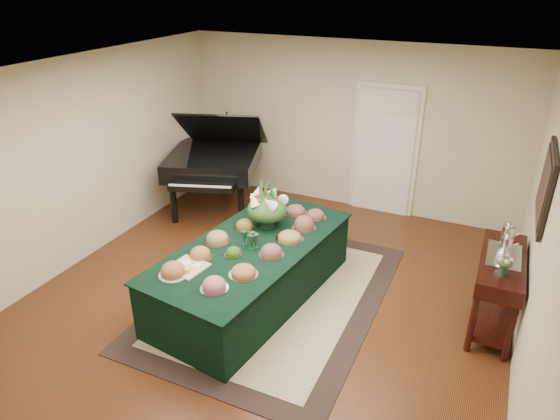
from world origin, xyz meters
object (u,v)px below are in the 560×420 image
at_px(buffet_table, 253,271).
at_px(floral_centerpiece, 267,204).
at_px(mahogany_sideboard, 500,274).
at_px(grand_piano, 214,161).

relative_size(buffet_table, floral_centerpiece, 5.67).
distance_m(floral_centerpiece, mahogany_sideboard, 2.75).
distance_m(grand_piano, mahogany_sideboard, 4.61).
height_order(grand_piano, mahogany_sideboard, grand_piano).
bearing_deg(grand_piano, floral_centerpiece, -41.50).
xyz_separation_m(floral_centerpiece, grand_piano, (-1.68, 1.49, -0.18)).
bearing_deg(grand_piano, buffet_table, -48.95).
xyz_separation_m(buffet_table, mahogany_sideboard, (2.68, 0.62, 0.32)).
xyz_separation_m(buffet_table, floral_centerpiece, (-0.04, 0.49, 0.66)).
bearing_deg(mahogany_sideboard, buffet_table, -166.91).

